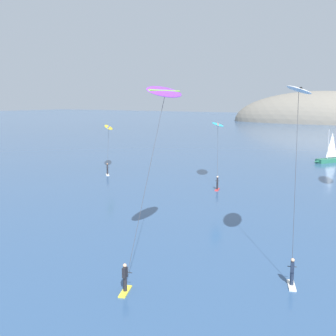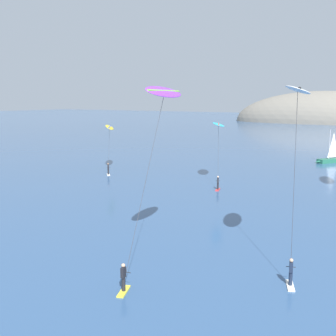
{
  "view_description": "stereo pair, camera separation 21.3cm",
  "coord_description": "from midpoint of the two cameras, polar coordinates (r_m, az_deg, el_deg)",
  "views": [
    {
      "loc": [
        23.51,
        -8.99,
        10.89
      ],
      "look_at": [
        2.65,
        23.97,
        4.43
      ],
      "focal_mm": 45.0,
      "sensor_mm": 36.0,
      "label": 1
    },
    {
      "loc": [
        23.69,
        -8.87,
        10.89
      ],
      "look_at": [
        2.65,
        23.97,
        4.43
      ],
      "focal_mm": 45.0,
      "sensor_mm": 36.0,
      "label": 2
    }
  ],
  "objects": [
    {
      "name": "sailboat_near",
      "position": [
        77.16,
        21.01,
        1.14
      ],
      "size": [
        3.95,
        5.55,
        5.7
      ],
      "color": "#23664C",
      "rests_on": "ground"
    },
    {
      "name": "kitesurfer_yellow",
      "position": [
        65.58,
        -7.84,
        5.08
      ],
      "size": [
        6.31,
        7.83,
        6.9
      ],
      "color": "silver",
      "rests_on": "ground"
    },
    {
      "name": "kitesurfer_cyan",
      "position": [
        54.78,
        6.97,
        5.28
      ],
      "size": [
        4.45,
        7.82,
        7.88
      ],
      "color": "red",
      "rests_on": "ground"
    },
    {
      "name": "kitesurfer_purple",
      "position": [
        27.48,
        -0.67,
        8.46
      ],
      "size": [
        2.55,
        9.29,
        11.77
      ],
      "color": "yellow",
      "rests_on": "ground"
    },
    {
      "name": "kitesurfer_white",
      "position": [
        26.7,
        17.32,
        8.11
      ],
      "size": [
        2.89,
        5.62,
        11.73
      ],
      "color": "silver",
      "rests_on": "ground"
    }
  ]
}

